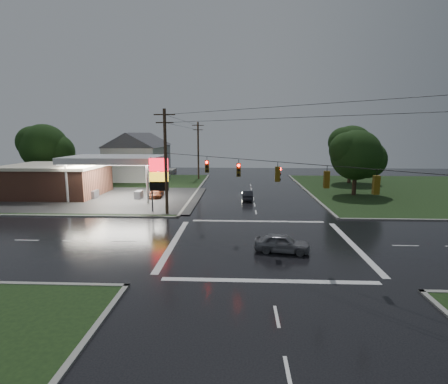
{
  "coord_description": "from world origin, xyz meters",
  "views": [
    {
      "loc": [
        -1.8,
        -26.4,
        8.58
      ],
      "look_at": [
        -3.3,
        6.37,
        3.0
      ],
      "focal_mm": 28.0,
      "sensor_mm": 36.0,
      "label": 1
    }
  ],
  "objects_px": {
    "utility_pole_nw": "(166,161)",
    "car_north": "(247,195)",
    "pylon_sign": "(159,176)",
    "car_crossing": "(282,243)",
    "tree_ne_far": "(352,147)",
    "gas_station": "(64,178)",
    "tree_nw_behind": "(45,147)",
    "house_near": "(134,156)",
    "house_far": "(146,152)",
    "car_pump": "(156,193)",
    "tree_ne_near": "(357,155)",
    "utility_pole_n": "(198,150)"
  },
  "relations": [
    {
      "from": "house_near",
      "to": "pylon_sign",
      "type": "bearing_deg",
      "value": -67.72
    },
    {
      "from": "utility_pole_n",
      "to": "pylon_sign",
      "type": "bearing_deg",
      "value": -92.08
    },
    {
      "from": "utility_pole_n",
      "to": "car_crossing",
      "type": "distance_m",
      "value": 41.59
    },
    {
      "from": "gas_station",
      "to": "house_near",
      "type": "xyz_separation_m",
      "value": [
        4.73,
        16.3,
        1.86
      ]
    },
    {
      "from": "tree_ne_far",
      "to": "gas_station",
      "type": "bearing_deg",
      "value": -161.54
    },
    {
      "from": "utility_pole_n",
      "to": "house_far",
      "type": "distance_m",
      "value": 16.0
    },
    {
      "from": "tree_nw_behind",
      "to": "tree_ne_far",
      "type": "bearing_deg",
      "value": 4.49
    },
    {
      "from": "house_far",
      "to": "pylon_sign",
      "type": "bearing_deg",
      "value": -73.02
    },
    {
      "from": "utility_pole_n",
      "to": "car_pump",
      "type": "distance_m",
      "value": 19.77
    },
    {
      "from": "gas_station",
      "to": "pylon_sign",
      "type": "distance_m",
      "value": 17.81
    },
    {
      "from": "house_near",
      "to": "utility_pole_n",
      "type": "bearing_deg",
      "value": 9.91
    },
    {
      "from": "utility_pole_nw",
      "to": "car_north",
      "type": "distance_m",
      "value": 13.18
    },
    {
      "from": "tree_nw_behind",
      "to": "tree_ne_near",
      "type": "bearing_deg",
      "value": -9.47
    },
    {
      "from": "utility_pole_nw",
      "to": "house_far",
      "type": "distance_m",
      "value": 40.48
    },
    {
      "from": "tree_ne_near",
      "to": "gas_station",
      "type": "bearing_deg",
      "value": -176.7
    },
    {
      "from": "utility_pole_nw",
      "to": "car_crossing",
      "type": "distance_m",
      "value": 16.48
    },
    {
      "from": "tree_nw_behind",
      "to": "tree_ne_near",
      "type": "xyz_separation_m",
      "value": [
        47.98,
        -8.0,
        -0.62
      ]
    },
    {
      "from": "house_near",
      "to": "tree_nw_behind",
      "type": "xyz_separation_m",
      "value": [
        -12.89,
        -6.01,
        1.77
      ]
    },
    {
      "from": "tree_ne_near",
      "to": "utility_pole_n",
      "type": "bearing_deg",
      "value": 145.9
    },
    {
      "from": "pylon_sign",
      "to": "utility_pole_nw",
      "type": "height_order",
      "value": "utility_pole_nw"
    },
    {
      "from": "utility_pole_n",
      "to": "tree_ne_near",
      "type": "xyz_separation_m",
      "value": [
        23.64,
        -16.01,
        0.09
      ]
    },
    {
      "from": "tree_ne_far",
      "to": "utility_pole_nw",
      "type": "bearing_deg",
      "value": -137.41
    },
    {
      "from": "house_near",
      "to": "gas_station",
      "type": "bearing_deg",
      "value": -106.17
    },
    {
      "from": "pylon_sign",
      "to": "car_crossing",
      "type": "relative_size",
      "value": 1.5
    },
    {
      "from": "utility_pole_n",
      "to": "house_far",
      "type": "height_order",
      "value": "utility_pole_n"
    },
    {
      "from": "tree_ne_near",
      "to": "tree_ne_far",
      "type": "distance_m",
      "value": 12.39
    },
    {
      "from": "pylon_sign",
      "to": "car_crossing",
      "type": "height_order",
      "value": "pylon_sign"
    },
    {
      "from": "utility_pole_n",
      "to": "house_near",
      "type": "relative_size",
      "value": 0.95
    },
    {
      "from": "utility_pole_n",
      "to": "tree_ne_far",
      "type": "distance_m",
      "value": 26.96
    },
    {
      "from": "house_far",
      "to": "tree_nw_behind",
      "type": "relative_size",
      "value": 1.1
    },
    {
      "from": "utility_pole_nw",
      "to": "car_pump",
      "type": "xyz_separation_m",
      "value": [
        -3.5,
        9.66,
        -5.1
      ]
    },
    {
      "from": "gas_station",
      "to": "car_north",
      "type": "height_order",
      "value": "gas_station"
    },
    {
      "from": "gas_station",
      "to": "car_pump",
      "type": "bearing_deg",
      "value": -2.45
    },
    {
      "from": "gas_station",
      "to": "car_north",
      "type": "distance_m",
      "value": 25.01
    },
    {
      "from": "pylon_sign",
      "to": "house_far",
      "type": "distance_m",
      "value": 39.21
    },
    {
      "from": "car_crossing",
      "to": "tree_ne_near",
      "type": "bearing_deg",
      "value": -18.62
    },
    {
      "from": "pylon_sign",
      "to": "tree_nw_behind",
      "type": "bearing_deg",
      "value": 140.13
    },
    {
      "from": "house_far",
      "to": "car_crossing",
      "type": "relative_size",
      "value": 2.76
    },
    {
      "from": "gas_station",
      "to": "tree_nw_behind",
      "type": "height_order",
      "value": "tree_nw_behind"
    },
    {
      "from": "house_near",
      "to": "house_far",
      "type": "distance_m",
      "value": 12.04
    },
    {
      "from": "tree_nw_behind",
      "to": "car_north",
      "type": "height_order",
      "value": "tree_nw_behind"
    },
    {
      "from": "house_far",
      "to": "tree_ne_far",
      "type": "bearing_deg",
      "value": -19.71
    },
    {
      "from": "car_crossing",
      "to": "pylon_sign",
      "type": "bearing_deg",
      "value": 53.29
    },
    {
      "from": "utility_pole_n",
      "to": "tree_ne_far",
      "type": "xyz_separation_m",
      "value": [
        26.65,
        -4.01,
        0.71
      ]
    },
    {
      "from": "tree_nw_behind",
      "to": "car_crossing",
      "type": "bearing_deg",
      "value": -42.2
    },
    {
      "from": "pylon_sign",
      "to": "tree_nw_behind",
      "type": "distance_m",
      "value": 30.49
    },
    {
      "from": "gas_station",
      "to": "tree_nw_behind",
      "type": "relative_size",
      "value": 2.62
    },
    {
      "from": "car_pump",
      "to": "gas_station",
      "type": "bearing_deg",
      "value": 172.69
    },
    {
      "from": "utility_pole_n",
      "to": "tree_ne_far",
      "type": "height_order",
      "value": "utility_pole_n"
    },
    {
      "from": "utility_pole_nw",
      "to": "tree_nw_behind",
      "type": "xyz_separation_m",
      "value": [
        -24.34,
        20.49,
        0.46
      ]
    }
  ]
}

